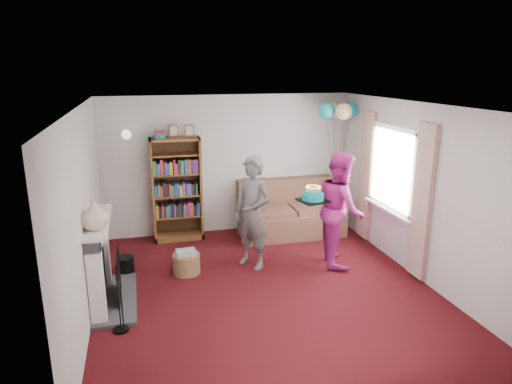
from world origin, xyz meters
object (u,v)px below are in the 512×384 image
object	(u,v)px
sofa	(290,214)
birthday_cake	(313,197)
person_magenta	(341,209)
bookcase	(176,190)
person_striped	(252,213)

from	to	relation	value
sofa	birthday_cake	size ratio (longest dim) A/B	4.70
person_magenta	birthday_cake	size ratio (longest dim) A/B	4.52
sofa	bookcase	bearing A→B (deg)	174.35
bookcase	birthday_cake	size ratio (longest dim) A/B	5.21
bookcase	person_striped	world-z (taller)	bookcase
sofa	birthday_cake	bearing A→B (deg)	-96.13
sofa	person_striped	distance (m)	1.71
bookcase	sofa	size ratio (longest dim) A/B	1.11
person_magenta	sofa	bearing A→B (deg)	25.43
person_striped	birthday_cake	distance (m)	0.94
bookcase	person_striped	bearing A→B (deg)	-56.45
person_striped	birthday_cake	bearing A→B (deg)	30.94
birthday_cake	person_magenta	bearing A→B (deg)	13.64
bookcase	person_magenta	distance (m)	2.89
person_magenta	bookcase	bearing A→B (deg)	67.37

